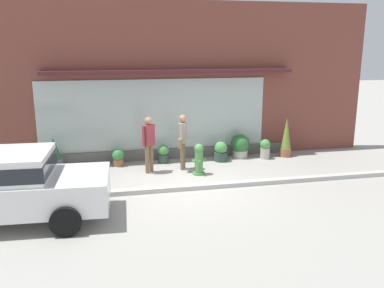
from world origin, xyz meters
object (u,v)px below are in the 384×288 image
(potted_plant_doorstep, at_px, (54,154))
(potted_plant_window_left, at_px, (265,149))
(fire_hydrant, at_px, (199,159))
(potted_plant_by_entrance, at_px, (118,157))
(potted_plant_low_front, at_px, (163,153))
(potted_plant_trailing_edge, at_px, (286,138))
(pedestrian_passerby, at_px, (149,140))
(potted_plant_near_hydrant, at_px, (240,146))
(pedestrian_with_handbag, at_px, (183,138))
(potted_plant_window_right, at_px, (221,152))

(potted_plant_doorstep, relative_size, potted_plant_window_left, 1.51)
(fire_hydrant, relative_size, potted_plant_by_entrance, 1.69)
(fire_hydrant, distance_m, potted_plant_low_front, 1.70)
(potted_plant_window_left, height_order, potted_plant_trailing_edge, potted_plant_trailing_edge)
(potted_plant_doorstep, bearing_deg, pedestrian_passerby, -17.92)
(fire_hydrant, height_order, potted_plant_trailing_edge, potted_plant_trailing_edge)
(fire_hydrant, bearing_deg, potted_plant_doorstep, 161.63)
(potted_plant_trailing_edge, distance_m, potted_plant_low_front, 4.29)
(potted_plant_low_front, bearing_deg, fire_hydrant, -59.31)
(fire_hydrant, bearing_deg, potted_plant_near_hydrant, 40.57)
(pedestrian_with_handbag, relative_size, potted_plant_near_hydrant, 2.16)
(potted_plant_trailing_edge, bearing_deg, potted_plant_low_front, 178.53)
(fire_hydrant, xyz_separation_m, potted_plant_near_hydrant, (1.83, 1.57, -0.06))
(potted_plant_near_hydrant, relative_size, potted_plant_window_right, 1.21)
(potted_plant_by_entrance, bearing_deg, fire_hydrant, -31.02)
(potted_plant_trailing_edge, bearing_deg, pedestrian_passerby, -170.14)
(fire_hydrant, distance_m, pedestrian_with_handbag, 0.88)
(pedestrian_passerby, relative_size, potted_plant_by_entrance, 3.07)
(potted_plant_low_front, bearing_deg, pedestrian_passerby, -120.94)
(pedestrian_passerby, distance_m, potted_plant_low_front, 1.31)
(potted_plant_by_entrance, relative_size, potted_plant_trailing_edge, 0.41)
(potted_plant_doorstep, xyz_separation_m, potted_plant_low_front, (3.43, 0.03, -0.16))
(potted_plant_trailing_edge, relative_size, potted_plant_near_hydrant, 1.72)
(potted_plant_near_hydrant, bearing_deg, potted_plant_window_right, -158.11)
(fire_hydrant, bearing_deg, potted_plant_by_entrance, 148.98)
(pedestrian_with_handbag, xyz_separation_m, potted_plant_by_entrance, (-1.96, 0.81, -0.72))
(potted_plant_window_left, bearing_deg, pedestrian_with_handbag, -168.07)
(pedestrian_with_handbag, bearing_deg, potted_plant_window_left, 125.73)
(potted_plant_window_right, bearing_deg, potted_plant_by_entrance, 177.37)
(fire_hydrant, distance_m, pedestrian_passerby, 1.61)
(pedestrian_passerby, height_order, potted_plant_window_right, pedestrian_passerby)
(fire_hydrant, xyz_separation_m, pedestrian_with_handbag, (-0.38, 0.59, 0.53))
(potted_plant_trailing_edge, bearing_deg, potted_plant_window_left, -171.79)
(pedestrian_with_handbag, xyz_separation_m, potted_plant_doorstep, (-3.91, 0.83, -0.52))
(potted_plant_low_front, bearing_deg, potted_plant_doorstep, -179.53)
(fire_hydrant, bearing_deg, potted_plant_window_right, 50.17)
(fire_hydrant, bearing_deg, potted_plant_trailing_edge, 21.47)
(fire_hydrant, relative_size, potted_plant_doorstep, 0.93)
(pedestrian_passerby, bearing_deg, potted_plant_doorstep, 122.54)
(fire_hydrant, bearing_deg, pedestrian_with_handbag, 122.62)
(pedestrian_passerby, height_order, potted_plant_window_left, pedestrian_passerby)
(potted_plant_near_hydrant, bearing_deg, potted_plant_by_entrance, -177.79)
(potted_plant_by_entrance, relative_size, potted_plant_window_left, 0.83)
(fire_hydrant, bearing_deg, pedestrian_passerby, 160.75)
(fire_hydrant, xyz_separation_m, potted_plant_window_right, (1.04, 1.25, -0.15))
(potted_plant_by_entrance, bearing_deg, pedestrian_passerby, -45.01)
(pedestrian_passerby, xyz_separation_m, potted_plant_by_entrance, (-0.91, 0.91, -0.73))
(pedestrian_with_handbag, bearing_deg, potted_plant_by_entrance, -88.72)
(potted_plant_trailing_edge, xyz_separation_m, potted_plant_window_right, (-2.37, -0.09, -0.34))
(potted_plant_trailing_edge, height_order, potted_plant_near_hydrant, potted_plant_trailing_edge)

